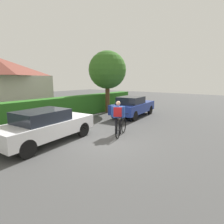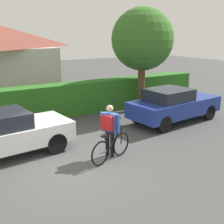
% 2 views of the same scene
% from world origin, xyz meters
% --- Properties ---
extents(ground_plane, '(60.00, 60.00, 0.00)m').
position_xyz_m(ground_plane, '(0.00, 0.00, 0.00)').
color(ground_plane, '#434343').
extents(hedge_row, '(18.87, 0.90, 1.49)m').
position_xyz_m(hedge_row, '(0.00, 5.08, 0.75)').
color(hedge_row, '#2A681F').
rests_on(hedge_row, ground).
extents(parked_car_near, '(4.39, 2.10, 1.44)m').
position_xyz_m(parked_car_near, '(-1.49, 1.74, 0.76)').
color(parked_car_near, silver).
rests_on(parked_car_near, ground).
extents(parked_car_far, '(4.32, 2.11, 1.48)m').
position_xyz_m(parked_car_far, '(5.59, 1.74, 0.77)').
color(parked_car_far, navy).
rests_on(parked_car_far, ground).
extents(bicycle, '(1.65, 0.69, 1.00)m').
position_xyz_m(bicycle, '(1.30, -0.21, 0.41)').
color(bicycle, black).
rests_on(bicycle, ground).
extents(person_rider, '(0.50, 0.60, 1.66)m').
position_xyz_m(person_rider, '(1.38, 0.03, 1.01)').
color(person_rider, black).
rests_on(person_rider, ground).
extents(tree_kerbside, '(2.97, 2.97, 4.91)m').
position_xyz_m(tree_kerbside, '(5.73, 4.24, 3.40)').
color(tree_kerbside, brown).
rests_on(tree_kerbside, ground).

